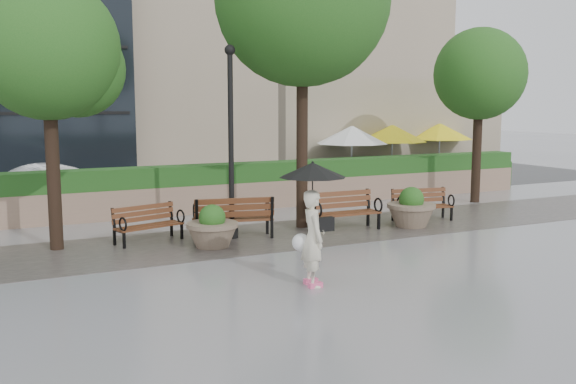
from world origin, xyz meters
name	(u,v)px	position (x,y,z in m)	size (l,w,h in m)	color
ground	(299,270)	(0.00, 0.00, 0.00)	(100.00, 100.00, 0.00)	gray
cobble_strip	(238,239)	(0.00, 3.00, 0.01)	(28.00, 3.20, 0.01)	#383330
hedge_wall	(185,190)	(0.00, 7.00, 0.66)	(24.00, 0.80, 1.35)	#93765F
cafe_wall	(398,132)	(9.50, 10.00, 2.00)	(10.00, 0.60, 4.00)	tan
cafe_hedge	(423,178)	(9.00, 7.80, 0.45)	(8.00, 0.50, 0.90)	#24501A
asphalt_street	(150,195)	(0.00, 11.00, 0.00)	(40.00, 7.00, 0.00)	black
bench_1	(149,232)	(-1.91, 3.60, 0.24)	(1.63, 1.01, 0.82)	brown
bench_2	(233,226)	(-0.06, 3.16, 0.29)	(1.91, 1.08, 0.97)	brown
bench_3	(344,219)	(2.70, 2.81, 0.28)	(1.78, 0.74, 0.94)	brown
bench_4	(422,212)	(5.22, 3.02, 0.25)	(1.65, 0.89, 0.84)	brown
planter_left	(212,231)	(-0.80, 2.49, 0.37)	(1.11, 1.11, 0.93)	#7F6B56
planter_right	(411,211)	(4.46, 2.48, 0.40)	(1.21, 1.21, 1.01)	#7F6B56
lamppost	(231,154)	(-0.08, 3.18, 1.93)	(0.28, 0.28, 4.37)	black
tree_0	(55,55)	(-3.68, 3.84, 4.07)	(3.09, 2.93, 5.66)	black
tree_1	(307,5)	(2.12, 3.70, 5.44)	(4.24, 4.24, 7.70)	black
tree_2	(482,78)	(8.96, 5.01, 3.87)	(2.99, 2.81, 5.39)	black
patio_umb_white	(352,135)	(6.48, 8.54, 1.99)	(2.50, 2.50, 2.30)	black
patio_umb_yellow_a	(392,134)	(8.42, 8.89, 1.99)	(2.50, 2.50, 2.30)	black
patio_umb_yellow_b	(440,132)	(11.07, 9.45, 1.99)	(2.50, 2.50, 2.30)	black
car_right	(61,184)	(-2.95, 10.18, 0.63)	(1.33, 3.82, 1.26)	white
pedestrian	(313,212)	(-0.26, -1.01, 1.27)	(1.14, 1.14, 2.09)	beige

